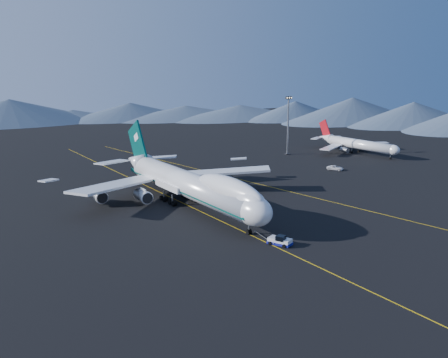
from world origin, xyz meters
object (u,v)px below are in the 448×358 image
second_jet (356,144)px  floodlight_mast (288,125)px  pushback_tug (280,242)px  service_van (335,168)px  boeing_747 (189,184)px

second_jet → floodlight_mast: size_ratio=1.87×
pushback_tug → floodlight_mast: floodlight_mast is taller
pushback_tug → second_jet: bearing=11.8°
service_van → second_jet: bearing=4.5°
pushback_tug → boeing_747: bearing=68.3°
boeing_747 → service_van: 66.80m
boeing_747 → service_van: bearing=11.9°
pushback_tug → second_jet: (97.05, 70.38, 3.15)m
boeing_747 → pushback_tug: bearing=-87.6°
floodlight_mast → pushback_tug: bearing=-130.3°
boeing_747 → pushback_tug: size_ratio=13.61×
pushback_tug → floodlight_mast: bearing=25.5°
second_jet → boeing_747: bearing=176.2°
second_jet → floodlight_mast: 30.49m
service_van → boeing_747: bearing=163.5°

